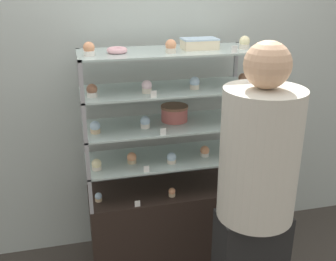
{
  "coord_description": "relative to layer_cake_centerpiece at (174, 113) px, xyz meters",
  "views": [
    {
      "loc": [
        -0.59,
        -2.4,
        1.99
      ],
      "look_at": [
        0.0,
        0.0,
        1.04
      ],
      "focal_mm": 42.0,
      "sensor_mm": 36.0,
      "label": 1
    }
  ],
  "objects": [
    {
      "name": "cupcake_2",
      "position": [
        0.46,
        -0.12,
        -0.51
      ],
      "size": [
        0.05,
        0.05,
        0.06
      ],
      "color": "beige",
      "rests_on": "display_base"
    },
    {
      "name": "cupcake_11",
      "position": [
        -0.55,
        -0.14,
        0.23
      ],
      "size": [
        0.07,
        0.07,
        0.08
      ],
      "color": "white",
      "rests_on": "display_riser_upper"
    },
    {
      "name": "cupcake_12",
      "position": [
        -0.21,
        -0.12,
        0.23
      ],
      "size": [
        0.07,
        0.07,
        0.08
      ],
      "color": "beige",
      "rests_on": "display_riser_upper"
    },
    {
      "name": "cupcake_8",
      "position": [
        -0.54,
        -0.11,
        -0.02
      ],
      "size": [
        0.06,
        0.06,
        0.08
      ],
      "color": "#CCB28C",
      "rests_on": "display_riser_middle"
    },
    {
      "name": "price_tag_2",
      "position": [
        -0.14,
        -0.24,
        -0.03
      ],
      "size": [
        0.04,
        0.0,
        0.04
      ],
      "color": "white",
      "rests_on": "display_riser_middle"
    },
    {
      "name": "cupcake_4",
      "position": [
        -0.32,
        -0.08,
        -0.26
      ],
      "size": [
        0.06,
        0.06,
        0.07
      ],
      "color": "#CCB28C",
      "rests_on": "display_riser_lower"
    },
    {
      "name": "donut_glazed",
      "position": [
        -0.38,
        -0.07,
        0.45
      ],
      "size": [
        0.12,
        0.12,
        0.03
      ],
      "color": "#EFB2BC",
      "rests_on": "display_riser_top"
    },
    {
      "name": "cupcake_6",
      "position": [
        0.19,
        -0.1,
        -0.26
      ],
      "size": [
        0.06,
        0.06,
        0.07
      ],
      "color": "white",
      "rests_on": "display_riser_lower"
    },
    {
      "name": "cupcake_0",
      "position": [
        -0.55,
        -0.11,
        -0.51
      ],
      "size": [
        0.05,
        0.05,
        0.06
      ],
      "color": "#CCB28C",
      "rests_on": "display_base"
    },
    {
      "name": "display_riser_lower",
      "position": [
        -0.06,
        -0.05,
        -0.32
      ],
      "size": [
        1.12,
        0.43,
        0.24
      ],
      "color": "#99999E",
      "rests_on": "display_base"
    },
    {
      "name": "cupcake_14",
      "position": [
        0.45,
        -0.09,
        0.23
      ],
      "size": [
        0.07,
        0.07,
        0.08
      ],
      "color": "#CCB28C",
      "rests_on": "display_riser_upper"
    },
    {
      "name": "back_wall",
      "position": [
        -0.06,
        0.31,
        0.16
      ],
      "size": [
        8.0,
        0.05,
        2.6
      ],
      "color": "#A8B2AD",
      "rests_on": "ground_plane"
    },
    {
      "name": "cupcake_10",
      "position": [
        0.45,
        -0.13,
        -0.02
      ],
      "size": [
        0.06,
        0.06,
        0.08
      ],
      "color": "#CCB28C",
      "rests_on": "display_riser_middle"
    },
    {
      "name": "display_riser_top",
      "position": [
        -0.06,
        -0.05,
        0.42
      ],
      "size": [
        1.12,
        0.43,
        0.24
      ],
      "color": "#99999E",
      "rests_on": "display_riser_upper"
    },
    {
      "name": "cupcake_13",
      "position": [
        0.1,
        -0.11,
        0.23
      ],
      "size": [
        0.07,
        0.07,
        0.08
      ],
      "color": "beige",
      "rests_on": "display_riser_upper"
    },
    {
      "name": "display_base",
      "position": [
        -0.06,
        -0.05,
        -0.84
      ],
      "size": [
        1.12,
        0.43,
        0.6
      ],
      "color": "black",
      "rests_on": "ground_plane"
    },
    {
      "name": "display_riser_upper",
      "position": [
        -0.06,
        -0.05,
        0.17
      ],
      "size": [
        1.12,
        0.43,
        0.24
      ],
      "color": "#99999E",
      "rests_on": "display_riser_middle"
    },
    {
      "name": "cupcake_7",
      "position": [
        0.43,
        -0.13,
        -0.26
      ],
      "size": [
        0.06,
        0.06,
        0.07
      ],
      "color": "white",
      "rests_on": "display_riser_lower"
    },
    {
      "name": "cupcake_16",
      "position": [
        -0.06,
        -0.14,
        0.47
      ],
      "size": [
        0.07,
        0.07,
        0.08
      ],
      "color": "beige",
      "rests_on": "display_riser_top"
    },
    {
      "name": "display_riser_middle",
      "position": [
        -0.06,
        -0.05,
        -0.07
      ],
      "size": [
        1.12,
        0.43,
        0.24
      ],
      "color": "#99999E",
      "rests_on": "display_riser_lower"
    },
    {
      "name": "cupcake_3",
      "position": [
        -0.55,
        -0.13,
        -0.26
      ],
      "size": [
        0.06,
        0.06,
        0.07
      ],
      "color": "beige",
      "rests_on": "display_riser_lower"
    },
    {
      "name": "sheet_cake_frosted",
      "position": [
        0.15,
        -0.06,
        0.47
      ],
      "size": [
        0.22,
        0.14,
        0.07
      ],
      "color": "beige",
      "rests_on": "display_riser_top"
    },
    {
      "name": "ground_plane",
      "position": [
        -0.06,
        -0.05,
        -1.14
      ],
      "size": [
        20.0,
        20.0,
        0.0
      ],
      "primitive_type": "plane",
      "color": "#38332D"
    },
    {
      "name": "price_tag_0",
      "position": [
        -0.31,
        -0.24,
        -0.52
      ],
      "size": [
        0.04,
        0.0,
        0.04
      ],
      "color": "white",
      "rests_on": "display_base"
    },
    {
      "name": "cupcake_9",
      "position": [
        -0.22,
        -0.09,
        -0.02
      ],
      "size": [
        0.06,
        0.06,
        0.08
      ],
      "color": "white",
      "rests_on": "display_riser_middle"
    },
    {
      "name": "price_tag_3",
      "position": [
        -0.19,
        -0.24,
        0.21
      ],
      "size": [
        0.04,
        0.0,
        0.04
      ],
      "color": "white",
      "rests_on": "display_riser_upper"
    },
    {
      "name": "layer_cake_centerpiece",
      "position": [
        0.0,
        0.0,
        0.0
      ],
      "size": [
        0.19,
        0.19,
        0.11
      ],
      "color": "#C66660",
      "rests_on": "display_riser_middle"
    },
    {
      "name": "customer_figure",
      "position": [
        0.24,
        -0.8,
        -0.22
      ],
      "size": [
        0.4,
        0.4,
        1.73
      ],
      "color": "black",
      "rests_on": "ground_plane"
    },
    {
      "name": "cupcake_15",
      "position": [
        -0.55,
        -0.13,
        0.47
      ],
      "size": [
        0.07,
        0.07,
        0.08
      ],
      "color": "white",
      "rests_on": "display_riser_top"
    },
    {
      "name": "price_tag_4",
      "position": [
        0.31,
        -0.24,
        0.46
      ],
      "size": [
        0.04,
        0.0,
        0.04
      ],
      "color": "white",
      "rests_on": "display_riser_top"
    },
    {
      "name": "cupcake_5",
      "position": [
        -0.05,
        -0.15,
        -0.26
      ],
      "size": [
        0.06,
        0.06,
        0.07
      ],
      "color": "beige",
      "rests_on": "display_riser_lower"
    },
    {
      "name": "cupcake_17",
      "position": [
        0.43,
        -0.11,
        0.47
      ],
      "size": [
        0.07,
        0.07,
        0.08
      ],
      "color": "beige",
      "rests_on": "display_riser_top"
    },
    {
      "name": "price_tag_1",
      "position": [
        -0.25,
        -0.24,
        -0.28
      ],
      "size": [
        0.04,
        0.0,
        0.04
      ],
      "color": "white",
      "rests_on": "display_riser_lower"
    },
    {
      "name": "cupcake_1",
      "position": [
        -0.05,
        -0.16,
        -0.51
      ],
      "size": [
        0.05,
        0.05,
        0.06
      ],
      "color": "#CCB28C",
      "rests_on": "display_base"
    }
  ]
}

